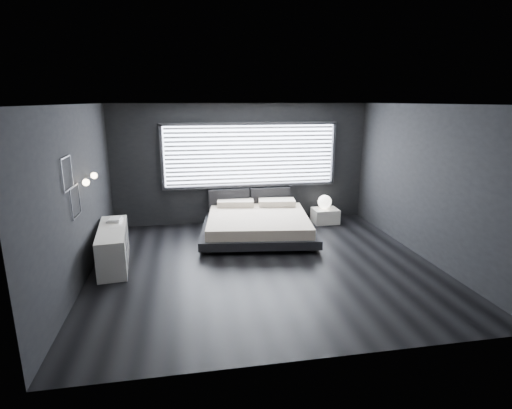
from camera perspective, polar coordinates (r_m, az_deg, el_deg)
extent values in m
plane|color=black|center=(7.24, 1.19, -8.60)|extent=(6.00, 6.00, 0.00)
plane|color=silver|center=(6.65, 1.32, 14.15)|extent=(6.00, 6.00, 0.00)
cube|color=black|center=(9.48, -2.02, 5.79)|extent=(6.00, 0.04, 2.80)
cube|color=black|center=(4.25, 8.57, -5.56)|extent=(6.00, 0.04, 2.80)
cube|color=black|center=(6.89, -24.02, 1.16)|extent=(0.04, 5.50, 2.80)
cube|color=black|center=(7.95, 22.99, 2.92)|extent=(0.04, 5.50, 2.80)
cube|color=white|center=(9.46, -0.81, 7.07)|extent=(4.00, 0.02, 1.38)
cube|color=#47474C|center=(9.32, -13.33, 6.57)|extent=(0.06, 0.08, 1.48)
cube|color=#47474C|center=(9.96, 10.97, 7.19)|extent=(0.06, 0.08, 1.48)
cube|color=#47474C|center=(9.36, -0.79, 11.48)|extent=(4.14, 0.08, 0.06)
cube|color=#47474C|center=(9.55, -0.76, 2.70)|extent=(4.14, 0.08, 0.06)
cube|color=silver|center=(9.40, -0.75, 7.02)|extent=(3.94, 0.03, 1.32)
cube|color=black|center=(9.49, -3.88, 0.67)|extent=(0.96, 0.16, 0.52)
cube|color=black|center=(9.65, 2.03, 0.92)|extent=(0.96, 0.16, 0.52)
cylinder|color=silver|center=(6.89, -23.69, 2.89)|extent=(0.10, 0.02, 0.02)
sphere|color=#FFE5B7|center=(6.87, -23.12, 2.92)|extent=(0.11, 0.11, 0.11)
cylinder|color=silver|center=(7.46, -22.66, 3.82)|extent=(0.10, 0.02, 0.02)
sphere|color=#FFE5B7|center=(7.45, -22.14, 3.85)|extent=(0.11, 0.11, 0.11)
cube|color=#47474C|center=(6.25, -25.59, 6.08)|extent=(0.01, 0.46, 0.02)
cube|color=#47474C|center=(6.32, -25.14, 1.96)|extent=(0.01, 0.46, 0.02)
cube|color=#47474C|center=(6.50, -24.86, 4.38)|extent=(0.01, 0.02, 0.46)
cube|color=#47474C|center=(6.06, -25.91, 3.61)|extent=(0.01, 0.02, 0.46)
cube|color=#47474C|center=(6.56, -24.59, 2.35)|extent=(0.01, 0.46, 0.02)
cube|color=#47474C|center=(6.66, -24.17, -1.51)|extent=(0.01, 0.46, 0.02)
cube|color=#47474C|center=(6.82, -23.93, 0.87)|extent=(0.01, 0.02, 0.46)
cube|color=#47474C|center=(6.39, -24.86, -0.10)|extent=(0.01, 0.02, 0.46)
cube|color=black|center=(7.83, -6.91, -6.52)|extent=(0.14, 0.14, 0.09)
cube|color=black|center=(7.94, 8.01, -6.27)|extent=(0.14, 0.14, 0.09)
cube|color=black|center=(9.55, -6.12, -2.57)|extent=(0.14, 0.14, 0.09)
cube|color=black|center=(9.64, 6.07, -2.41)|extent=(0.14, 0.14, 0.09)
cube|color=black|center=(8.63, 0.27, -3.47)|extent=(2.64, 2.54, 0.17)
cube|color=beige|center=(8.58, 0.27, -2.25)|extent=(2.36, 2.36, 0.21)
cube|color=beige|center=(9.33, -2.94, 0.25)|extent=(0.89, 0.56, 0.14)
cube|color=beige|center=(9.37, 2.98, 0.32)|extent=(0.89, 0.56, 0.14)
cube|color=white|center=(9.74, 9.85, -1.58)|extent=(0.59, 0.49, 0.34)
sphere|color=white|center=(9.69, 9.78, 0.39)|extent=(0.33, 0.33, 0.33)
cube|color=white|center=(7.61, -19.71, -5.62)|extent=(0.64, 1.71, 0.67)
cube|color=#47474C|center=(7.59, -17.92, -5.50)|extent=(0.18, 1.65, 0.65)
cube|color=silver|center=(7.92, -19.53, -2.12)|extent=(0.27, 0.33, 0.04)
cube|color=silver|center=(7.89, -19.50, -1.94)|extent=(0.21, 0.28, 0.03)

